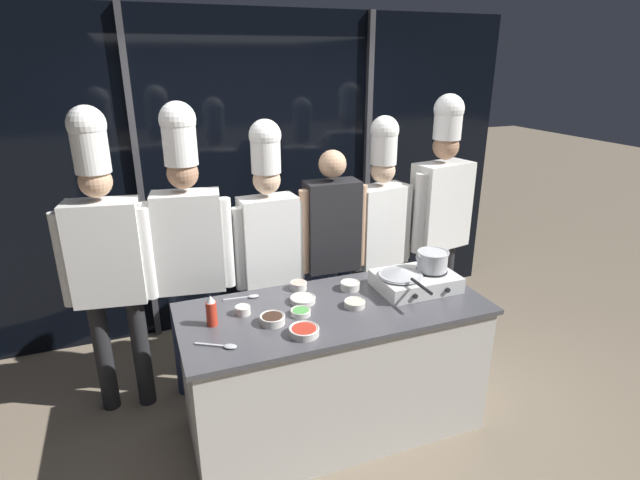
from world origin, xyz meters
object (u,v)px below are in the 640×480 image
at_px(prep_bowl_shrimp, 299,285).
at_px(chef_apprentice, 441,205).
at_px(chef_line, 269,236).
at_px(person_guest, 332,240).
at_px(stock_pot, 432,260).
at_px(prep_bowl_bean_sprouts, 350,285).
at_px(portable_stove, 415,281).
at_px(prep_bowl_soy_glaze, 272,319).
at_px(chef_pastry, 381,223).
at_px(serving_spoon_slotted, 248,297).
at_px(prep_bowl_garlic, 243,310).
at_px(chef_sous, 189,237).
at_px(frying_pan, 401,272).
at_px(prep_bowl_noodles, 355,303).
at_px(prep_bowl_rice, 303,299).
at_px(serving_spoon_solid, 224,346).
at_px(squeeze_bottle_chili, 211,311).
at_px(prep_bowl_chili_flakes, 304,331).
at_px(chef_head, 106,248).

relative_size(prep_bowl_shrimp, chef_apprentice, 0.05).
relative_size(chef_line, person_guest, 1.13).
bearing_deg(person_guest, stock_pot, 127.68).
bearing_deg(person_guest, prep_bowl_bean_sprouts, 83.28).
xyz_separation_m(portable_stove, prep_bowl_shrimp, (-0.73, 0.26, -0.02)).
bearing_deg(prep_bowl_soy_glaze, chef_pastry, 36.03).
bearing_deg(serving_spoon_slotted, chef_apprentice, 14.54).
distance_m(chef_line, chef_apprentice, 1.46).
bearing_deg(serving_spoon_slotted, stock_pot, -12.12).
height_order(prep_bowl_garlic, chef_sous, chef_sous).
distance_m(frying_pan, serving_spoon_slotted, 0.99).
bearing_deg(chef_line, prep_bowl_noodles, 111.20).
bearing_deg(serving_spoon_slotted, prep_bowl_rice, -30.48).
xyz_separation_m(prep_bowl_rice, chef_line, (-0.06, 0.55, 0.24)).
bearing_deg(chef_sous, serving_spoon_solid, 101.39).
bearing_deg(frying_pan, squeeze_bottle_chili, -179.95).
bearing_deg(prep_bowl_rice, prep_bowl_shrimp, 79.24).
distance_m(portable_stove, prep_bowl_soy_glaze, 1.02).
distance_m(portable_stove, frying_pan, 0.14).
bearing_deg(prep_bowl_noodles, prep_bowl_garlic, 166.96).
relative_size(prep_bowl_shrimp, chef_line, 0.06).
xyz_separation_m(frying_pan, person_guest, (-0.22, 0.63, 0.03)).
relative_size(frying_pan, person_guest, 0.30).
height_order(prep_bowl_chili_flakes, chef_apprentice, chef_apprentice).
bearing_deg(person_guest, chef_pastry, -169.67).
distance_m(prep_bowl_shrimp, serving_spoon_slotted, 0.34).
xyz_separation_m(chef_sous, chef_line, (0.54, -0.02, -0.06)).
distance_m(prep_bowl_soy_glaze, chef_sous, 0.88).
distance_m(prep_bowl_noodles, chef_line, 0.83).
height_order(portable_stove, chef_sous, chef_sous).
relative_size(stock_pot, prep_bowl_garlic, 2.50).
relative_size(serving_spoon_solid, chef_sous, 0.10).
distance_m(serving_spoon_slotted, chef_sous, 0.58).
height_order(prep_bowl_chili_flakes, person_guest, person_guest).
bearing_deg(serving_spoon_solid, prep_bowl_shrimp, 41.50).
bearing_deg(stock_pot, frying_pan, -178.86).
xyz_separation_m(serving_spoon_solid, chef_head, (-0.55, 0.92, 0.30)).
bearing_deg(prep_bowl_rice, prep_bowl_noodles, -31.50).
bearing_deg(squeeze_bottle_chili, serving_spoon_slotted, 44.09).
height_order(portable_stove, chef_head, chef_head).
bearing_deg(squeeze_bottle_chili, chef_apprentice, 19.58).
height_order(prep_bowl_chili_flakes, chef_sous, chef_sous).
bearing_deg(portable_stove, stock_pot, 0.11).
bearing_deg(prep_bowl_garlic, prep_bowl_shrimp, 26.08).
xyz_separation_m(prep_bowl_shrimp, prep_bowl_garlic, (-0.42, -0.20, 0.00)).
bearing_deg(prep_bowl_shrimp, chef_line, 104.19).
height_order(serving_spoon_solid, person_guest, person_guest).
height_order(prep_bowl_soy_glaze, prep_bowl_shrimp, same).
bearing_deg(serving_spoon_slotted, prep_bowl_bean_sprouts, -10.18).
relative_size(squeeze_bottle_chili, prep_bowl_rice, 1.15).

